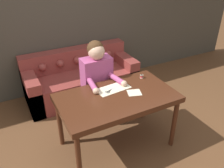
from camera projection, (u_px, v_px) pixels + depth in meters
ground_plane at (111, 152)px, 3.07m from camera, size 16.00×16.00×0.00m
wall_back at (58, 18)px, 3.91m from camera, size 8.00×0.06×2.60m
dining_table at (117, 101)px, 2.86m from camera, size 1.41×0.81×0.77m
couch at (81, 79)px, 4.17m from camera, size 1.89×0.80×0.79m
person at (97, 83)px, 3.30m from camera, size 0.47×0.59×1.28m
pattern_paper_main at (113, 88)px, 2.96m from camera, size 0.45×0.25×0.00m
pattern_paper_offcut at (134, 93)px, 2.88m from camera, size 0.20×0.19×0.00m
scissors at (110, 91)px, 2.91m from camera, size 0.20×0.14×0.01m
thread_spool at (142, 76)px, 3.20m from camera, size 0.04×0.04×0.05m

